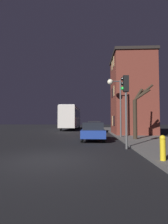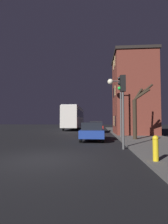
% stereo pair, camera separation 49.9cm
% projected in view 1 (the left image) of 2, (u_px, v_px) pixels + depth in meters
% --- Properties ---
extents(ground_plane, '(120.00, 120.00, 0.00)m').
position_uv_depth(ground_plane, '(48.00, 159.00, 6.97)').
color(ground_plane, black).
extents(brick_building, '(4.38, 5.34, 8.77)m').
position_uv_depth(brick_building, '(132.00, 94.00, 19.54)').
color(brick_building, brown).
rests_on(brick_building, sidewalk).
extents(streetlamp, '(1.22, 0.51, 5.15)m').
position_uv_depth(streetlamp, '(115.00, 93.00, 15.59)').
color(streetlamp, '#4C4C4C').
rests_on(streetlamp, sidewalk).
extents(traffic_light, '(0.43, 0.24, 4.05)m').
position_uv_depth(traffic_light, '(125.00, 96.00, 9.65)').
color(traffic_light, '#4C4C4C').
rests_on(traffic_light, ground).
extents(bare_tree, '(1.52, 1.47, 4.23)m').
position_uv_depth(bare_tree, '(137.00, 111.00, 13.65)').
color(bare_tree, '#2D2319').
rests_on(bare_tree, sidewalk).
extents(bus, '(2.45, 11.93, 3.88)m').
position_uv_depth(bus, '(71.00, 116.00, 30.64)').
color(bus, beige).
rests_on(bus, ground).
extents(car_near_lane, '(1.74, 4.04, 1.41)m').
position_uv_depth(car_near_lane, '(93.00, 131.00, 13.62)').
color(car_near_lane, navy).
rests_on(car_near_lane, ground).
extents(car_mid_lane, '(1.80, 4.43, 1.48)m').
position_uv_depth(car_mid_lane, '(94.00, 126.00, 23.45)').
color(car_mid_lane, '#B21E19').
rests_on(car_mid_lane, ground).
extents(fire_hydrant, '(0.21, 0.21, 0.91)m').
position_uv_depth(fire_hydrant, '(163.00, 147.00, 6.29)').
color(fire_hydrant, gold).
rests_on(fire_hydrant, sidewalk).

